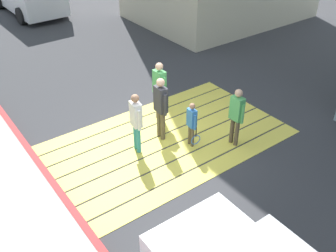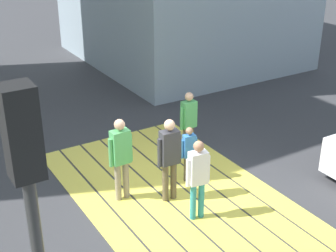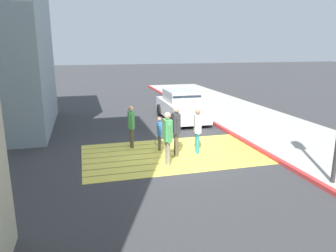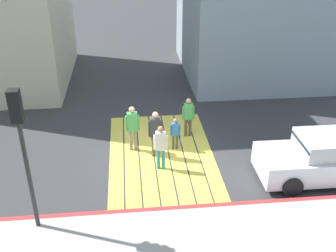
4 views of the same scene
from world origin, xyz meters
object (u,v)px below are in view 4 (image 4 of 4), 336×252
at_px(car_parked_near_curb, 324,158).
at_px(pedestrian_adult_trailing, 156,131).
at_px(pedestrian_adult_lead, 161,145).
at_px(traffic_light_corner, 21,134).
at_px(pedestrian_child_with_racket, 175,132).
at_px(pedestrian_adult_side, 188,114).
at_px(pedestrian_teen_behind, 132,125).

relative_size(car_parked_near_curb, pedestrian_adult_trailing, 2.41).
height_order(car_parked_near_curb, pedestrian_adult_lead, pedestrian_adult_lead).
relative_size(traffic_light_corner, pedestrian_adult_lead, 2.56).
bearing_deg(pedestrian_child_with_racket, traffic_light_corner, 131.82).
relative_size(pedestrian_adult_side, pedestrian_child_with_racket, 1.28).
distance_m(traffic_light_corner, pedestrian_adult_trailing, 5.40).
height_order(traffic_light_corner, pedestrian_teen_behind, traffic_light_corner).
xyz_separation_m(traffic_light_corner, pedestrian_adult_trailing, (3.49, -3.61, -1.99)).
xyz_separation_m(car_parked_near_curb, pedestrian_teen_behind, (2.45, 6.25, 0.31)).
relative_size(traffic_light_corner, pedestrian_adult_side, 2.58).
xyz_separation_m(traffic_light_corner, pedestrian_teen_behind, (4.02, -2.80, -2.00)).
height_order(pedestrian_adult_side, pedestrian_teen_behind, pedestrian_teen_behind).
bearing_deg(pedestrian_adult_trailing, pedestrian_child_with_racket, -60.75).
bearing_deg(pedestrian_teen_behind, car_parked_near_curb, -111.37).
bearing_deg(pedestrian_child_with_racket, pedestrian_adult_side, -32.92).
xyz_separation_m(pedestrian_adult_lead, pedestrian_child_with_racket, (1.27, -0.66, -0.25)).
relative_size(pedestrian_adult_lead, pedestrian_adult_side, 1.01).
bearing_deg(car_parked_near_curb, pedestrian_child_with_racket, 63.40).
height_order(pedestrian_adult_lead, pedestrian_child_with_racket, pedestrian_adult_lead).
relative_size(pedestrian_adult_trailing, pedestrian_teen_behind, 1.00).
bearing_deg(pedestrian_teen_behind, pedestrian_child_with_racket, -93.83).
height_order(car_parked_near_curb, pedestrian_teen_behind, pedestrian_teen_behind).
relative_size(pedestrian_adult_lead, pedestrian_teen_behind, 0.93).
bearing_deg(pedestrian_child_with_racket, pedestrian_teen_behind, 86.17).
xyz_separation_m(car_parked_near_curb, pedestrian_child_with_racket, (2.34, 4.67, -0.01)).
bearing_deg(pedestrian_adult_side, pedestrian_adult_trailing, 134.98).
bearing_deg(traffic_light_corner, pedestrian_adult_trailing, -45.99).
distance_m(pedestrian_adult_lead, pedestrian_adult_side, 2.56).
height_order(car_parked_near_curb, traffic_light_corner, traffic_light_corner).
height_order(pedestrian_adult_lead, pedestrian_adult_side, pedestrian_adult_lead).
bearing_deg(pedestrian_adult_side, traffic_light_corner, 134.28).
relative_size(traffic_light_corner, pedestrian_adult_trailing, 2.36).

